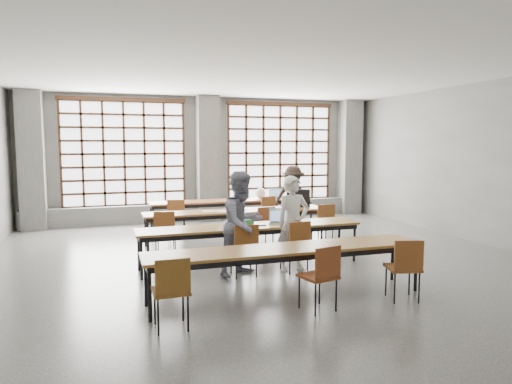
# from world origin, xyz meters

# --- Properties ---
(floor) EXTENTS (11.00, 11.00, 0.00)m
(floor) POSITION_xyz_m (0.00, 0.00, 0.00)
(floor) COLOR #50504D
(floor) RESTS_ON ground
(ceiling) EXTENTS (11.00, 11.00, 0.00)m
(ceiling) POSITION_xyz_m (0.00, 0.00, 3.50)
(ceiling) COLOR silver
(ceiling) RESTS_ON floor
(wall_back) EXTENTS (10.00, 0.00, 10.00)m
(wall_back) POSITION_xyz_m (0.00, 5.50, 1.75)
(wall_back) COLOR #5B5B59
(wall_back) RESTS_ON floor
(wall_right) EXTENTS (0.00, 11.00, 11.00)m
(wall_right) POSITION_xyz_m (5.00, 0.00, 1.75)
(wall_right) COLOR #5B5B59
(wall_right) RESTS_ON floor
(column_left) EXTENTS (0.60, 0.55, 3.50)m
(column_left) POSITION_xyz_m (-4.50, 5.22, 1.75)
(column_left) COLOR #545452
(column_left) RESTS_ON floor
(column_mid) EXTENTS (0.60, 0.55, 3.50)m
(column_mid) POSITION_xyz_m (0.00, 5.22, 1.75)
(column_mid) COLOR #545452
(column_mid) RESTS_ON floor
(column_right) EXTENTS (0.60, 0.55, 3.50)m
(column_right) POSITION_xyz_m (4.50, 5.22, 1.75)
(column_right) COLOR #545452
(column_right) RESTS_ON floor
(window_left) EXTENTS (3.32, 0.12, 3.00)m
(window_left) POSITION_xyz_m (-2.25, 5.42, 1.90)
(window_left) COLOR white
(window_left) RESTS_ON wall_back
(window_right) EXTENTS (3.32, 0.12, 3.00)m
(window_right) POSITION_xyz_m (2.25, 5.42, 1.90)
(window_right) COLOR white
(window_right) RESTS_ON wall_back
(sill_ledge) EXTENTS (9.80, 0.35, 0.50)m
(sill_ledge) POSITION_xyz_m (0.00, 5.30, 0.25)
(sill_ledge) COLOR #545452
(sill_ledge) RESTS_ON floor
(desk_row_a) EXTENTS (4.00, 0.70, 0.73)m
(desk_row_a) POSITION_xyz_m (0.23, 3.87, 0.66)
(desk_row_a) COLOR brown
(desk_row_a) RESTS_ON floor
(desk_row_b) EXTENTS (4.00, 0.70, 0.73)m
(desk_row_b) POSITION_xyz_m (-0.06, 2.06, 0.66)
(desk_row_b) COLOR brown
(desk_row_b) RESTS_ON floor
(desk_row_c) EXTENTS (4.00, 0.70, 0.73)m
(desk_row_c) POSITION_xyz_m (-0.32, 0.19, 0.66)
(desk_row_c) COLOR brown
(desk_row_c) RESTS_ON floor
(desk_row_d) EXTENTS (4.00, 0.70, 0.73)m
(desk_row_d) POSITION_xyz_m (-0.35, -1.62, 0.66)
(desk_row_d) COLOR brown
(desk_row_d) RESTS_ON floor
(chair_back_left) EXTENTS (0.50, 0.51, 0.88)m
(chair_back_left) POSITION_xyz_m (-1.19, 3.25, 0.54)
(chair_back_left) COLOR brown
(chair_back_left) RESTS_ON floor
(chair_back_mid) EXTENTS (0.49, 0.50, 0.88)m
(chair_back_mid) POSITION_xyz_m (1.04, 3.25, 0.54)
(chair_back_mid) COLOR maroon
(chair_back_mid) RESTS_ON floor
(chair_back_right) EXTENTS (0.44, 0.45, 0.88)m
(chair_back_right) POSITION_xyz_m (1.83, 3.25, 0.54)
(chair_back_right) COLOR brown
(chair_back_right) RESTS_ON floor
(chair_mid_left) EXTENTS (0.50, 0.51, 0.88)m
(chair_mid_left) POSITION_xyz_m (-1.68, 1.43, 0.54)
(chair_mid_left) COLOR brown
(chair_mid_left) RESTS_ON floor
(chair_mid_centre) EXTENTS (0.47, 0.48, 0.88)m
(chair_mid_centre) POSITION_xyz_m (0.35, 1.43, 0.54)
(chair_mid_centre) COLOR brown
(chair_mid_centre) RESTS_ON floor
(chair_mid_right) EXTENTS (0.43, 0.44, 0.88)m
(chair_mid_right) POSITION_xyz_m (1.74, 1.43, 0.54)
(chair_mid_right) COLOR brown
(chair_mid_right) RESTS_ON floor
(chair_front_left) EXTENTS (0.43, 0.44, 0.88)m
(chair_front_left) POSITION_xyz_m (-0.62, -0.44, 0.54)
(chair_front_left) COLOR brown
(chair_front_left) RESTS_ON floor
(chair_front_right) EXTENTS (0.46, 0.47, 0.88)m
(chair_front_right) POSITION_xyz_m (0.29, -0.44, 0.54)
(chair_front_right) COLOR brown
(chair_front_right) RESTS_ON floor
(chair_near_left) EXTENTS (0.42, 0.43, 0.88)m
(chair_near_left) POSITION_xyz_m (-2.05, -2.25, 0.54)
(chair_near_left) COLOR brown
(chair_near_left) RESTS_ON floor
(chair_near_mid) EXTENTS (0.50, 0.51, 0.88)m
(chair_near_mid) POSITION_xyz_m (-0.13, -2.25, 0.54)
(chair_near_mid) COLOR maroon
(chair_near_mid) RESTS_ON floor
(chair_near_right) EXTENTS (0.51, 0.51, 0.88)m
(chair_near_right) POSITION_xyz_m (1.13, -2.25, 0.54)
(chair_near_right) COLOR brown
(chair_near_right) RESTS_ON floor
(student_male) EXTENTS (0.62, 0.44, 1.63)m
(student_male) POSITION_xyz_m (0.28, -0.31, 0.81)
(student_male) COLOR silver
(student_male) RESTS_ON floor
(student_female) EXTENTS (1.05, 0.97, 1.72)m
(student_female) POSITION_xyz_m (-0.62, -0.31, 0.86)
(student_female) COLOR #171D46
(student_female) RESTS_ON floor
(student_back) EXTENTS (1.11, 0.73, 1.61)m
(student_back) POSITION_xyz_m (1.83, 3.37, 0.80)
(student_back) COLOR black
(student_back) RESTS_ON floor
(laptop_front) EXTENTS (0.44, 0.41, 0.26)m
(laptop_front) POSITION_xyz_m (0.25, 0.29, 0.79)
(laptop_front) COLOR #B2B1B6
(laptop_front) RESTS_ON desk_row_c
(laptop_back) EXTENTS (0.42, 0.37, 0.26)m
(laptop_back) POSITION_xyz_m (1.59, 3.98, 0.79)
(laptop_back) COLOR silver
(laptop_back) RESTS_ON desk_row_a
(mouse) EXTENTS (0.11, 0.08, 0.04)m
(mouse) POSITION_xyz_m (0.63, 0.17, 0.75)
(mouse) COLOR silver
(mouse) RESTS_ON desk_row_c
(green_box) EXTENTS (0.25, 0.09, 0.09)m
(green_box) POSITION_xyz_m (-0.37, 0.27, 0.78)
(green_box) COLOR #287D3C
(green_box) RESTS_ON desk_row_c
(phone) EXTENTS (0.13, 0.07, 0.01)m
(phone) POSITION_xyz_m (-0.14, 0.09, 0.74)
(phone) COLOR black
(phone) RESTS_ON desk_row_c
(paper_sheet_a) EXTENTS (0.33, 0.26, 0.00)m
(paper_sheet_a) POSITION_xyz_m (-0.66, 2.11, 0.73)
(paper_sheet_a) COLOR white
(paper_sheet_a) RESTS_ON desk_row_b
(paper_sheet_b) EXTENTS (0.36, 0.31, 0.00)m
(paper_sheet_b) POSITION_xyz_m (-0.36, 2.01, 0.73)
(paper_sheet_b) COLOR white
(paper_sheet_b) RESTS_ON desk_row_b
(paper_sheet_c) EXTENTS (0.34, 0.27, 0.00)m
(paper_sheet_c) POSITION_xyz_m (0.04, 2.06, 0.73)
(paper_sheet_c) COLOR silver
(paper_sheet_c) RESTS_ON desk_row_b
(backpack) EXTENTS (0.37, 0.31, 0.40)m
(backpack) POSITION_xyz_m (1.54, 2.11, 0.93)
(backpack) COLOR black
(backpack) RESTS_ON desk_row_b
(plastic_bag) EXTENTS (0.27, 0.22, 0.29)m
(plastic_bag) POSITION_xyz_m (1.13, 3.92, 0.87)
(plastic_bag) COLOR white
(plastic_bag) RESTS_ON desk_row_a
(red_pouch) EXTENTS (0.21, 0.12, 0.06)m
(red_pouch) POSITION_xyz_m (-2.05, -2.17, 0.50)
(red_pouch) COLOR #B52D16
(red_pouch) RESTS_ON chair_near_left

